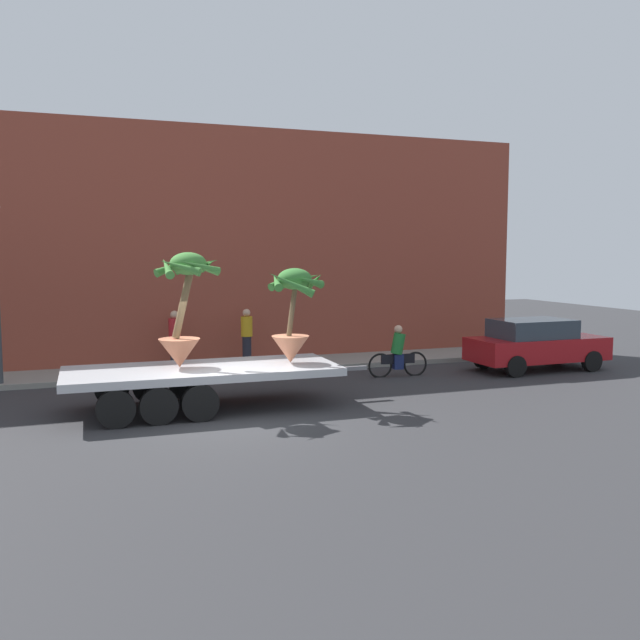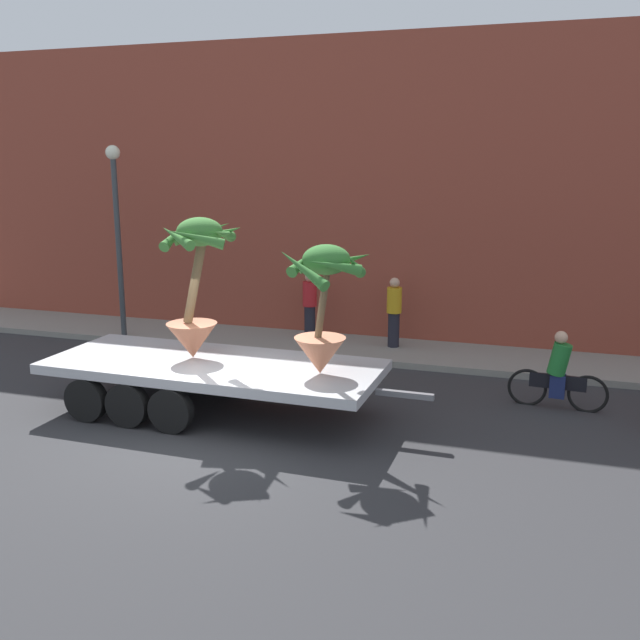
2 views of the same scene
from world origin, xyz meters
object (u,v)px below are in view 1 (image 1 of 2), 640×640
Objects in this scene: flatbed_trailer at (192,377)px; cyclist at (398,354)px; potted_palm_middle at (184,308)px; pedestrian_near_gate at (175,337)px; pedestrian_far_left at (247,335)px; parked_car at (536,344)px; potted_palm_rear at (293,313)px.

cyclist is (6.35, 2.20, -0.11)m from flatbed_trailer.
potted_palm_middle is 6.99m from cyclist.
potted_palm_middle reaches higher than pedestrian_near_gate.
pedestrian_far_left is (2.55, 5.15, 0.27)m from flatbed_trailer.
potted_palm_middle is at bearing -171.85° from parked_car.
pedestrian_far_left is at bearing 61.76° from potted_palm_middle.
parked_car is 2.50× the size of pedestrian_near_gate.
pedestrian_near_gate is at bearing 84.72° from potted_palm_middle.
cyclist is 0.43× the size of parked_car.
potted_palm_middle reaches higher than potted_palm_rear.
potted_palm_rear is 4.79m from cyclist.
pedestrian_far_left is at bearing 142.07° from cyclist.
pedestrian_far_left is at bearing 88.47° from potted_palm_rear.
potted_palm_middle is at bearing 129.22° from flatbed_trailer.
pedestrian_near_gate is (-10.47, 3.57, 0.22)m from parked_car.
cyclist reaches higher than flatbed_trailer.
parked_car is at bearing 12.14° from potted_palm_rear.
cyclist is 1.08× the size of pedestrian_far_left.
potted_palm_rear is at bearing -1.95° from flatbed_trailer.
pedestrian_near_gate is 2.21m from pedestrian_far_left.
pedestrian_far_left is (-3.80, 2.96, 0.37)m from cyclist.
potted_palm_rear is at bearing -91.53° from pedestrian_far_left.
pedestrian_far_left reaches higher than flatbed_trailer.
potted_palm_rear reaches higher than pedestrian_far_left.
pedestrian_near_gate reaches higher than flatbed_trailer.
flatbed_trailer is 2.74× the size of potted_palm_middle.
parked_car is (8.40, 1.81, -1.34)m from potted_palm_rear.
potted_palm_rear reaches higher than pedestrian_near_gate.
parked_car is at bearing -6.02° from cyclist.
potted_palm_rear is 0.53× the size of parked_car.
potted_palm_rear is 5.36m from pedestrian_far_left.
pedestrian_near_gate is at bearing 86.26° from flatbed_trailer.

